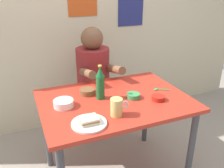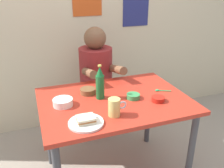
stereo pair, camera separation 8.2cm
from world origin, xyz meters
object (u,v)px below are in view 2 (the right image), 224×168
object	(u,v)px
dining_table	(114,110)
person_seated	(96,69)
beer_mug	(115,107)
beer_bottle	(100,83)
plate_orange	(86,123)
stool	(97,106)
dip_bowl_green	(133,96)
sandwich	(86,119)

from	to	relation	value
dining_table	person_seated	size ratio (longest dim) A/B	1.53
beer_mug	beer_bottle	size ratio (longest dim) A/B	0.48
plate_orange	stool	bearing A→B (deg)	70.07
person_seated	dip_bowl_green	size ratio (longest dim) A/B	7.20
stool	person_seated	xyz separation A→B (m)	(0.00, -0.01, 0.42)
person_seated	sandwich	size ratio (longest dim) A/B	6.54
dining_table	sandwich	size ratio (longest dim) A/B	10.00
person_seated	sandwich	xyz separation A→B (m)	(-0.32, -0.88, 0.01)
stool	sandwich	bearing A→B (deg)	-109.93
sandwich	beer_mug	world-z (taller)	beer_mug
dip_bowl_green	plate_orange	bearing A→B (deg)	-152.10
dining_table	beer_bottle	xyz separation A→B (m)	(-0.09, 0.05, 0.21)
beer_mug	person_seated	bearing A→B (deg)	81.75
beer_bottle	stool	bearing A→B (deg)	76.92
plate_orange	sandwich	xyz separation A→B (m)	(0.00, 0.00, 0.02)
dining_table	dip_bowl_green	distance (m)	0.18
plate_orange	dip_bowl_green	distance (m)	0.47
sandwich	dip_bowl_green	xyz separation A→B (m)	(0.42, 0.22, -0.01)
person_seated	beer_mug	world-z (taller)	person_seated
dining_table	beer_bottle	bearing A→B (deg)	153.08
stool	sandwich	world-z (taller)	sandwich
stool	sandwich	size ratio (longest dim) A/B	4.09
person_seated	stool	bearing A→B (deg)	90.00
stool	plate_orange	distance (m)	1.03
sandwich	beer_bottle	xyz separation A→B (m)	(0.19, 0.31, 0.09)
person_seated	plate_orange	distance (m)	0.94
person_seated	dip_bowl_green	bearing A→B (deg)	-81.81
dining_table	beer_mug	world-z (taller)	beer_mug
dip_bowl_green	beer_mug	bearing A→B (deg)	-139.61
sandwich	beer_mug	xyz separation A→B (m)	(0.20, 0.04, 0.03)
person_seated	plate_orange	bearing A→B (deg)	-110.16
person_seated	beer_mug	bearing A→B (deg)	-98.25
sandwich	person_seated	bearing A→B (deg)	69.84
sandwich	beer_mug	bearing A→B (deg)	10.33
dip_bowl_green	sandwich	bearing A→B (deg)	-152.10
dining_table	person_seated	world-z (taller)	person_seated
person_seated	beer_bottle	world-z (taller)	person_seated
stool	dining_table	bearing A→B (deg)	-93.70
stool	sandwich	xyz separation A→B (m)	(-0.32, -0.89, 0.42)
beer_mug	dip_bowl_green	world-z (taller)	beer_mug
person_seated	beer_mug	distance (m)	0.85
beer_mug	dip_bowl_green	xyz separation A→B (m)	(0.22, 0.19, -0.04)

